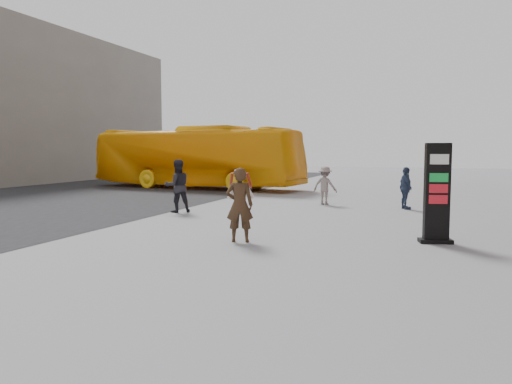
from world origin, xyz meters
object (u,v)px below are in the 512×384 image
(pedestrian_c, at_px, (406,188))
(woman, at_px, (240,204))
(info_pylon, at_px, (437,193))
(bus, at_px, (196,158))
(pedestrian_a, at_px, (177,186))
(pedestrian_b, at_px, (325,185))

(pedestrian_c, bearing_deg, woman, 131.03)
(info_pylon, height_order, bus, bus)
(pedestrian_a, bearing_deg, bus, -108.92)
(info_pylon, relative_size, bus, 0.19)
(pedestrian_b, distance_m, pedestrian_c, 3.14)
(bus, relative_size, pedestrian_b, 8.07)
(info_pylon, height_order, pedestrian_b, info_pylon)
(pedestrian_a, bearing_deg, pedestrian_b, -178.44)
(info_pylon, height_order, woman, info_pylon)
(pedestrian_b, bearing_deg, info_pylon, 129.91)
(woman, relative_size, pedestrian_b, 1.16)
(woman, xyz_separation_m, bus, (-8.11, 14.26, 0.80))
(woman, distance_m, pedestrian_a, 6.00)
(bus, bearing_deg, pedestrian_a, -149.87)
(info_pylon, relative_size, woman, 1.33)
(bus, relative_size, pedestrian_c, 7.94)
(woman, bearing_deg, bus, -77.76)
(info_pylon, distance_m, pedestrian_c, 6.67)
(pedestrian_a, relative_size, pedestrian_c, 1.19)
(info_pylon, relative_size, pedestrian_c, 1.52)
(woman, height_order, bus, bus)
(woman, height_order, pedestrian_b, woman)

